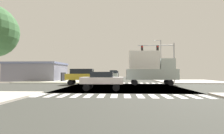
# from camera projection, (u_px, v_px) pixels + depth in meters

# --- Properties ---
(ground) EXTENTS (90.00, 90.00, 0.05)m
(ground) POSITION_uv_depth(u_px,v_px,m) (123.00, 87.00, 19.46)
(ground) COLOR #343530
(sidewalk_corner_ne) EXTENTS (12.00, 12.00, 0.14)m
(sidewalk_corner_ne) POSITION_uv_depth(u_px,v_px,m) (189.00, 81.00, 30.73)
(sidewalk_corner_ne) COLOR #B2ADA3
(sidewalk_corner_ne) RESTS_ON ground
(sidewalk_corner_nw) EXTENTS (12.00, 12.00, 0.14)m
(sidewalk_corner_nw) POSITION_uv_depth(u_px,v_px,m) (58.00, 81.00, 32.15)
(sidewalk_corner_nw) COLOR #B3B49D
(sidewalk_corner_nw) RESTS_ON ground
(crosswalk_near) EXTENTS (13.50, 2.00, 0.01)m
(crosswalk_near) POSITION_uv_depth(u_px,v_px,m) (121.00, 96.00, 12.19)
(crosswalk_near) COLOR white
(crosswalk_near) RESTS_ON ground
(crosswalk_far) EXTENTS (13.50, 2.00, 0.01)m
(crosswalk_far) POSITION_uv_depth(u_px,v_px,m) (121.00, 83.00, 26.76)
(crosswalk_far) COLOR white
(crosswalk_far) RESTS_ON ground
(traffic_signal_mast) EXTENTS (6.15, 0.55, 6.79)m
(traffic_signal_mast) POSITION_uv_depth(u_px,v_px,m) (160.00, 54.00, 26.48)
(traffic_signal_mast) COLOR gray
(traffic_signal_mast) RESTS_ON ground
(street_lamp) EXTENTS (1.78, 0.32, 8.76)m
(street_lamp) POSITION_uv_depth(u_px,v_px,m) (160.00, 57.00, 33.62)
(street_lamp) COLOR gray
(street_lamp) RESTS_ON ground
(bank_building) EXTENTS (12.60, 8.14, 3.96)m
(bank_building) POSITION_uv_depth(u_px,v_px,m) (38.00, 72.00, 34.67)
(bank_building) COLOR slate
(bank_building) RESTS_ON ground
(suv_nearside_1) EXTENTS (4.60, 1.96, 2.34)m
(suv_nearside_1) POSITION_uv_depth(u_px,v_px,m) (82.00, 75.00, 23.33)
(suv_nearside_1) COLOR black
(suv_nearside_1) RESTS_ON ground
(box_truck_crossing_1) EXTENTS (7.20, 2.40, 4.85)m
(box_truck_crossing_1) POSITION_uv_depth(u_px,v_px,m) (150.00, 67.00, 22.83)
(box_truck_crossing_1) COLOR black
(box_truck_crossing_1) RESTS_ON ground
(sedan_queued_1) EXTENTS (4.30, 1.80, 1.88)m
(sedan_queued_1) POSITION_uv_depth(u_px,v_px,m) (102.00, 79.00, 16.13)
(sedan_queued_1) COLOR black
(sedan_queued_1) RESTS_ON ground
(sedan_leading_2) EXTENTS (1.80, 4.30, 1.88)m
(sedan_leading_2) POSITION_uv_depth(u_px,v_px,m) (115.00, 75.00, 45.97)
(sedan_leading_2) COLOR black
(sedan_leading_2) RESTS_ON ground
(pickup_trailing_1) EXTENTS (2.00, 5.10, 2.35)m
(pickup_trailing_1) POSITION_uv_depth(u_px,v_px,m) (114.00, 74.00, 39.47)
(pickup_trailing_1) COLOR black
(pickup_trailing_1) RESTS_ON ground
(pickup_middle_2) EXTENTS (2.00, 5.10, 2.35)m
(pickup_middle_2) POSITION_uv_depth(u_px,v_px,m) (116.00, 74.00, 59.19)
(pickup_middle_2) COLOR black
(pickup_middle_2) RESTS_ON ground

